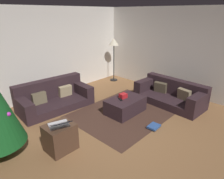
% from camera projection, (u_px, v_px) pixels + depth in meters
% --- Properties ---
extents(ground_plane, '(6.40, 6.40, 0.00)m').
position_uv_depth(ground_plane, '(121.00, 137.00, 4.16)').
color(ground_plane, brown).
extents(rear_partition, '(6.40, 0.12, 2.60)m').
position_uv_depth(rear_partition, '(39.00, 54.00, 5.70)').
color(rear_partition, silver).
rests_on(rear_partition, ground_plane).
extents(corner_partition, '(0.12, 6.40, 2.60)m').
position_uv_depth(corner_partition, '(192.00, 53.00, 5.82)').
color(corner_partition, silver).
rests_on(corner_partition, ground_plane).
extents(couch_left, '(1.97, 1.06, 0.73)m').
position_uv_depth(couch_left, '(54.00, 98.00, 5.39)').
color(couch_left, '#2D1E23').
rests_on(couch_left, ground_plane).
extents(couch_right, '(0.98, 1.93, 0.65)m').
position_uv_depth(couch_right, '(171.00, 94.00, 5.64)').
color(couch_right, '#2D1E23').
rests_on(couch_right, ground_plane).
extents(ottoman, '(0.99, 0.64, 0.38)m').
position_uv_depth(ottoman, '(125.00, 106.00, 5.11)').
color(ottoman, '#2D1E23').
rests_on(ottoman, ground_plane).
extents(gift_box, '(0.20, 0.17, 0.12)m').
position_uv_depth(gift_box, '(123.00, 96.00, 5.06)').
color(gift_box, red).
rests_on(gift_box, ottoman).
extents(tv_remote, '(0.12, 0.17, 0.02)m').
position_uv_depth(tv_remote, '(120.00, 99.00, 4.97)').
color(tv_remote, black).
rests_on(tv_remote, ottoman).
extents(side_table, '(0.52, 0.44, 0.52)m').
position_uv_depth(side_table, '(60.00, 137.00, 3.69)').
color(side_table, '#4C3323').
rests_on(side_table, ground_plane).
extents(laptop, '(0.47, 0.52, 0.20)m').
position_uv_depth(laptop, '(60.00, 124.00, 3.52)').
color(laptop, silver).
rests_on(laptop, side_table).
extents(book_stack, '(0.29, 0.26, 0.07)m').
position_uv_depth(book_stack, '(153.00, 127.00, 4.45)').
color(book_stack, '#4C423D').
rests_on(book_stack, ground_plane).
extents(corner_lamp, '(0.36, 0.36, 1.56)m').
position_uv_depth(corner_lamp, '(114.00, 45.00, 7.12)').
color(corner_lamp, black).
rests_on(corner_lamp, ground_plane).
extents(area_rug, '(2.60, 2.00, 0.01)m').
position_uv_depth(area_rug, '(125.00, 112.00, 5.18)').
color(area_rug, '#432B21').
rests_on(area_rug, ground_plane).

